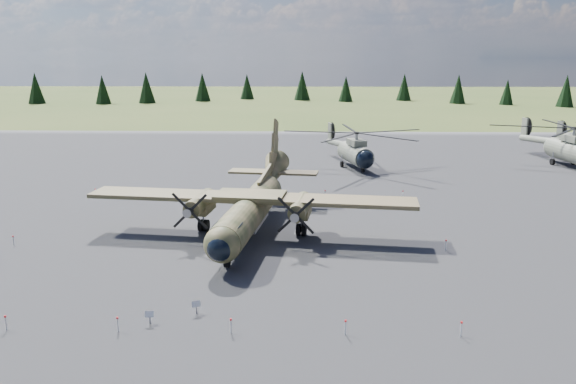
{
  "coord_description": "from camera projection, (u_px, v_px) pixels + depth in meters",
  "views": [
    {
      "loc": [
        5.76,
        -40.39,
        14.12
      ],
      "look_at": [
        4.56,
        2.0,
        3.98
      ],
      "focal_mm": 35.0,
      "sensor_mm": 36.0,
      "label": 1
    }
  ],
  "objects": [
    {
      "name": "ground",
      "position": [
        227.0,
        248.0,
        42.71
      ],
      "size": [
        500.0,
        500.0,
        0.0
      ],
      "primitive_type": "plane",
      "color": "#545B28",
      "rests_on": "ground"
    },
    {
      "name": "helicopter_near",
      "position": [
        355.0,
        142.0,
        72.93
      ],
      "size": [
        23.3,
        24.37,
        4.87
      ],
      "rotation": [
        0.0,
        0.0,
        0.25
      ],
      "color": "gray",
      "rests_on": "ground"
    },
    {
      "name": "treeline",
      "position": [
        180.0,
        231.0,
        31.25
      ],
      "size": [
        323.14,
        318.59,
        10.94
      ],
      "color": "black",
      "rests_on": "ground"
    },
    {
      "name": "transport_plane",
      "position": [
        253.0,
        202.0,
        46.3
      ],
      "size": [
        26.72,
        24.14,
        8.79
      ],
      "rotation": [
        0.0,
        0.0,
        -0.12
      ],
      "color": "#353D21",
      "rests_on": "ground"
    },
    {
      "name": "info_placard_right",
      "position": [
        196.0,
        305.0,
        31.66
      ],
      "size": [
        0.54,
        0.35,
        0.78
      ],
      "rotation": [
        0.0,
        0.0,
        0.3
      ],
      "color": "gray",
      "rests_on": "ground"
    },
    {
      "name": "helicopter_mid",
      "position": [
        571.0,
        138.0,
        74.03
      ],
      "size": [
        23.39,
        25.98,
        5.35
      ],
      "rotation": [
        0.0,
        0.0,
        0.12
      ],
      "color": "gray",
      "rests_on": "ground"
    },
    {
      "name": "barrier_fence",
      "position": [
        221.0,
        242.0,
        42.53
      ],
      "size": [
        33.12,
        29.62,
        0.85
      ],
      "color": "white",
      "rests_on": "ground"
    },
    {
      "name": "info_placard_left",
      "position": [
        150.0,
        316.0,
        30.45
      ],
      "size": [
        0.49,
        0.23,
        0.76
      ],
      "rotation": [
        0.0,
        0.0,
        0.05
      ],
      "color": "gray",
      "rests_on": "ground"
    },
    {
      "name": "apron",
      "position": [
        242.0,
        213.0,
        52.43
      ],
      "size": [
        120.0,
        120.0,
        0.04
      ],
      "primitive_type": "cube",
      "color": "#5C5B61",
      "rests_on": "ground"
    }
  ]
}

